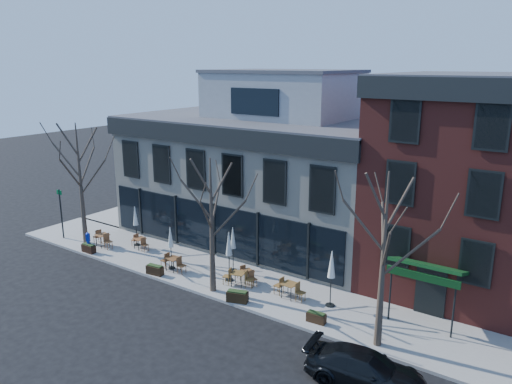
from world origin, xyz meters
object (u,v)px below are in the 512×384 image
Objects in this scene: call_box at (88,241)px; umbrella_0 at (135,218)px; cafe_set_0 at (103,239)px; parked_sedan at (365,369)px.

umbrella_0 reaches higher than call_box.
cafe_set_0 is (-0.03, 1.11, -0.17)m from call_box.
call_box is 3.21m from umbrella_0.
call_box is at bearing -122.88° from umbrella_0.
call_box is at bearing 76.39° from parked_sedan.
call_box is 1.12m from cafe_set_0.
cafe_set_0 is 2.54m from umbrella_0.
call_box reaches higher than parked_sedan.
cafe_set_0 is at bearing 73.24° from parked_sedan.
umbrella_0 is (1.62, 2.51, 1.16)m from call_box.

